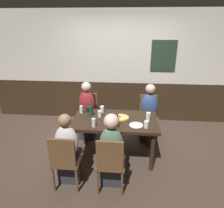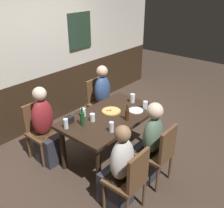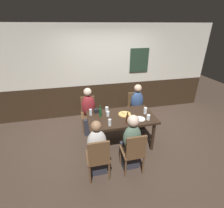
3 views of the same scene
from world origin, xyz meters
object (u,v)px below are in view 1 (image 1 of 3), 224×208
(chair_right_far, at_px, (148,114))
(pint_glass_stout, at_px, (148,117))
(beer_bottle_green, at_px, (91,111))
(chair_left_near, at_px, (65,159))
(pint_glass_pale, at_px, (81,110))
(tumbler_water, at_px, (146,125))
(person_left_near, at_px, (69,153))
(highball_clear, at_px, (94,123))
(chair_mid_near, at_px, (111,161))
(condiment_caddy, at_px, (89,109))
(pizza, at_px, (121,117))
(person_mid_near, at_px, (112,155))
(tumbler_short, at_px, (100,114))
(person_left_far, at_px, (87,114))
(pint_glass_amber, at_px, (102,110))
(dining_table, at_px, (115,124))
(plate_white_large, at_px, (136,125))
(chair_left_far, at_px, (89,111))
(person_right_far, at_px, (149,117))
(beer_bottle_brown, at_px, (117,122))

(chair_right_far, height_order, pint_glass_stout, pint_glass_stout)
(beer_bottle_green, bearing_deg, chair_left_near, -101.90)
(pint_glass_pale, bearing_deg, tumbler_water, -22.33)
(person_left_near, xyz_separation_m, highball_clear, (0.32, 0.38, 0.32))
(chair_mid_near, xyz_separation_m, condiment_caddy, (-0.51, 1.14, 0.29))
(pizza, distance_m, beer_bottle_green, 0.55)
(person_mid_near, height_order, tumbler_water, person_mid_near)
(tumbler_short, bearing_deg, person_left_near, -115.57)
(person_mid_near, relative_size, highball_clear, 8.27)
(person_left_far, distance_m, pint_glass_amber, 0.62)
(tumbler_short, bearing_deg, pint_glass_stout, -4.67)
(dining_table, height_order, highball_clear, highball_clear)
(person_mid_near, height_order, pizza, person_mid_near)
(highball_clear, bearing_deg, pint_glass_amber, 84.24)
(highball_clear, bearing_deg, chair_right_far, 49.82)
(tumbler_water, height_order, plate_white_large, tumbler_water)
(dining_table, xyz_separation_m, pint_glass_pale, (-0.64, 0.21, 0.15))
(chair_left_far, bearing_deg, pint_glass_stout, -34.63)
(chair_mid_near, bearing_deg, person_right_far, 67.13)
(chair_left_near, xyz_separation_m, condiment_caddy, (0.13, 1.14, 0.29))
(chair_left_near, bearing_deg, pint_glass_amber, 71.30)
(pint_glass_stout, bearing_deg, highball_clear, -160.68)
(condiment_caddy, bearing_deg, person_mid_near, -62.44)
(condiment_caddy, bearing_deg, chair_left_near, -96.65)
(person_left_near, relative_size, plate_white_large, 5.13)
(person_left_near, height_order, pint_glass_stout, person_left_near)
(chair_mid_near, xyz_separation_m, chair_left_far, (-0.64, 1.68, 0.00))
(pint_glass_pale, height_order, plate_white_large, pint_glass_pale)
(chair_left_far, relative_size, tumbler_short, 7.77)
(chair_left_near, distance_m, pizza, 1.19)
(person_mid_near, relative_size, person_right_far, 0.99)
(tumbler_water, bearing_deg, beer_bottle_green, 159.00)
(person_left_near, xyz_separation_m, pint_glass_stout, (1.20, 0.69, 0.33))
(tumbler_short, bearing_deg, chair_right_far, 39.60)
(pizza, distance_m, tumbler_water, 0.53)
(chair_mid_near, relative_size, chair_right_far, 1.00)
(person_right_far, distance_m, highball_clear, 1.41)
(chair_left_near, xyz_separation_m, pint_glass_stout, (1.20, 0.85, 0.30))
(pint_glass_pale, bearing_deg, plate_white_large, -22.51)
(chair_left_near, xyz_separation_m, tumbler_water, (1.16, 0.58, 0.30))
(person_right_far, xyz_separation_m, pint_glass_amber, (-0.90, -0.40, 0.29))
(tumbler_short, relative_size, highball_clear, 0.81)
(highball_clear, height_order, beer_bottle_green, beer_bottle_green)
(chair_left_far, height_order, pint_glass_amber, chair_left_far)
(dining_table, height_order, condiment_caddy, condiment_caddy)
(chair_left_far, height_order, beer_bottle_green, beer_bottle_green)
(tumbler_water, xyz_separation_m, highball_clear, (-0.83, -0.04, 0.01))
(chair_mid_near, xyz_separation_m, person_right_far, (0.64, 1.52, 0.00))
(pizza, height_order, beer_bottle_brown, beer_bottle_brown)
(beer_bottle_brown, relative_size, plate_white_large, 1.05)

